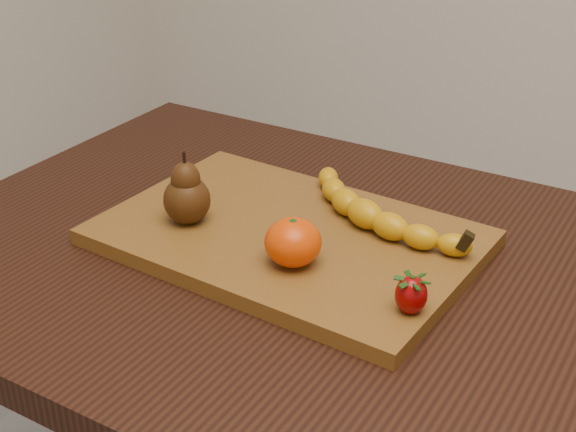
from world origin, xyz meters
The scene contains 6 objects.
table centered at (0.00, 0.00, 0.66)m, with size 1.00×0.70×0.76m.
cutting_board centered at (-0.04, 0.01, 0.77)m, with size 0.45×0.30×0.02m, color brown.
banana centered at (0.03, 0.07, 0.80)m, with size 0.23×0.06×0.04m, color #CE9109, non-canonical shape.
pear centered at (-0.16, -0.03, 0.83)m, with size 0.06×0.06×0.09m, color #3F210A, non-canonical shape.
mandarin centered at (0.00, -0.05, 0.81)m, with size 0.07×0.07×0.06m, color #E23D02.
strawberry centered at (0.15, -0.07, 0.80)m, with size 0.03×0.03×0.04m, color #8A0304, non-canonical shape.
Camera 1 is at (0.40, -0.73, 1.25)m, focal length 50.00 mm.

